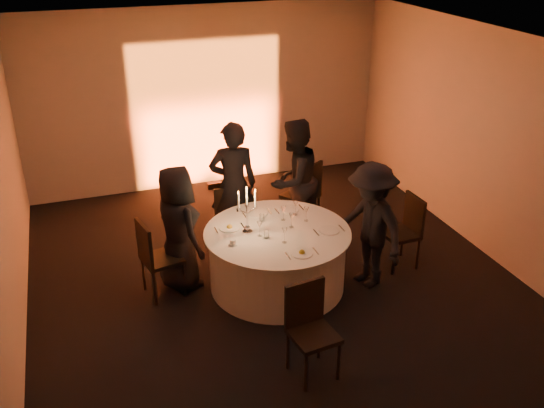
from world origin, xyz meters
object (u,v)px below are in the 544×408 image
object	(u,v)px
banquet_table	(277,259)
chair_left	(155,255)
guest_back_right	(294,181)
guest_right	(370,225)
chair_right	(406,227)
candelabra	(247,217)
guest_left	(178,229)
chair_back_right	(305,191)
chair_back_left	(228,210)
coffee_cup	(233,242)
guest_back_left	(233,185)
chair_front	(310,324)

from	to	relation	value
banquet_table	chair_left	size ratio (longest dim) A/B	1.78
guest_back_right	guest_right	bearing A→B (deg)	77.46
chair_right	candelabra	bearing A→B (deg)	-96.78
guest_left	chair_back_right	bearing A→B (deg)	-85.41
chair_left	chair_back_left	size ratio (longest dim) A/B	1.16
guest_left	coffee_cup	size ratio (longest dim) A/B	14.58
chair_back_right	candelabra	bearing A→B (deg)	13.15
chair_back_right	guest_right	distance (m)	1.68
guest_back_left	candelabra	size ratio (longest dim) A/B	2.93
guest_left	candelabra	world-z (taller)	guest_left
guest_left	guest_back_left	world-z (taller)	guest_back_left
guest_back_left	coffee_cup	world-z (taller)	guest_back_left
chair_left	guest_back_left	world-z (taller)	guest_back_left
chair_left	candelabra	size ratio (longest dim) A/B	1.64
chair_front	guest_back_left	xyz separation A→B (m)	(0.02, 2.82, 0.34)
chair_left	chair_back_right	size ratio (longest dim) A/B	0.97
banquet_table	candelabra	bearing A→B (deg)	164.13
coffee_cup	chair_right	bearing A→B (deg)	1.60
chair_back_left	guest_right	bearing A→B (deg)	141.08
chair_right	chair_front	distance (m)	2.50
guest_back_left	chair_left	bearing A→B (deg)	46.50
chair_left	coffee_cup	distance (m)	0.98
chair_left	guest_left	size ratio (longest dim) A/B	0.63
guest_left	coffee_cup	distance (m)	0.76
chair_right	candelabra	world-z (taller)	candelabra
chair_left	guest_back_right	bearing A→B (deg)	-80.02
chair_front	guest_back_right	xyz separation A→B (m)	(0.88, 2.72, 0.32)
guest_left	guest_right	xyz separation A→B (m)	(2.24, -0.72, 0.01)
guest_right	chair_front	bearing A→B (deg)	-61.61
chair_back_left	candelabra	distance (m)	1.31
chair_back_left	guest_back_left	bearing A→B (deg)	148.01
chair_left	guest_back_left	distance (m)	1.62
guest_back_left	guest_back_right	xyz separation A→B (m)	(0.85, -0.10, -0.02)
banquet_table	guest_right	distance (m)	1.22
chair_back_left	chair_right	distance (m)	2.46
chair_back_right	guest_right	size ratio (longest dim) A/B	0.64
guest_back_left	candelabra	world-z (taller)	guest_back_left
banquet_table	chair_back_right	world-z (taller)	chair_back_right
banquet_table	guest_right	size ratio (longest dim) A/B	1.10
chair_right	chair_back_right	bearing A→B (deg)	-151.39
chair_back_left	guest_left	distance (m)	1.28
chair_back_left	coffee_cup	xyz separation A→B (m)	(-0.33, -1.44, 0.31)
chair_left	candelabra	distance (m)	1.20
banquet_table	guest_back_right	distance (m)	1.40
chair_right	guest_back_left	bearing A→B (deg)	-125.93
chair_right	guest_back_left	size ratio (longest dim) A/B	0.54
chair_right	candelabra	size ratio (longest dim) A/B	1.59
chair_right	guest_right	bearing A→B (deg)	-72.30
guest_back_left	chair_front	bearing A→B (deg)	98.70
guest_back_left	candelabra	bearing A→B (deg)	91.70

